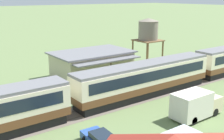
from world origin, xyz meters
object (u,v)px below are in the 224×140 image
Objects in this scene: passenger_train at (147,77)px; delivery_truck_cream at (195,105)px; water_tower at (148,30)px; station_building at (92,64)px.

passenger_train is 7.65m from delivery_truck_cream.
passenger_train is 15.83m from water_tower.
station_building is at bearing 96.03° from passenger_train.
station_building is at bearing -177.21° from water_tower.
station_building is 18.24m from delivery_truck_cream.
passenger_train is at bearing -83.97° from station_building.
delivery_truck_cream is (-0.58, -7.57, -0.92)m from passenger_train.
water_tower is at bearing 46.84° from passenger_train.
passenger_train is 10.80× the size of delivery_truck_cream.
station_building is 2.05× the size of delivery_truck_cream.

